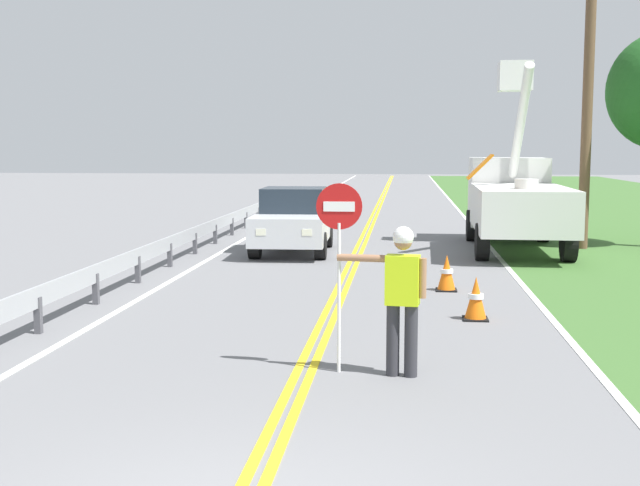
# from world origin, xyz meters

# --- Properties ---
(centerline_yellow_left) EXTENTS (0.11, 110.00, 0.01)m
(centerline_yellow_left) POSITION_xyz_m (-0.09, 20.00, 0.01)
(centerline_yellow_left) COLOR yellow
(centerline_yellow_left) RESTS_ON ground
(centerline_yellow_right) EXTENTS (0.11, 110.00, 0.01)m
(centerline_yellow_right) POSITION_xyz_m (0.09, 20.00, 0.01)
(centerline_yellow_right) COLOR yellow
(centerline_yellow_right) RESTS_ON ground
(edge_line_right) EXTENTS (0.12, 110.00, 0.01)m
(edge_line_right) POSITION_xyz_m (3.60, 20.00, 0.01)
(edge_line_right) COLOR silver
(edge_line_right) RESTS_ON ground
(edge_line_left) EXTENTS (0.12, 110.00, 0.01)m
(edge_line_left) POSITION_xyz_m (-3.60, 20.00, 0.01)
(edge_line_left) COLOR silver
(edge_line_left) RESTS_ON ground
(flagger_worker) EXTENTS (1.08, 0.29, 1.83)m
(flagger_worker) POSITION_xyz_m (1.19, 4.41, 1.05)
(flagger_worker) COLOR #2D2D33
(flagger_worker) RESTS_ON ground
(stop_sign_paddle) EXTENTS (0.56, 0.04, 2.33)m
(stop_sign_paddle) POSITION_xyz_m (0.42, 4.50, 1.71)
(stop_sign_paddle) COLOR silver
(stop_sign_paddle) RESTS_ON ground
(utility_bucket_truck) EXTENTS (2.80, 6.86, 5.12)m
(utility_bucket_truck) POSITION_xyz_m (4.21, 17.36, 1.40)
(utility_bucket_truck) COLOR silver
(utility_bucket_truck) RESTS_ON ground
(oncoming_sedan_nearest) EXTENTS (2.01, 4.16, 1.70)m
(oncoming_sedan_nearest) POSITION_xyz_m (-1.70, 15.89, 0.83)
(oncoming_sedan_nearest) COLOR silver
(oncoming_sedan_nearest) RESTS_ON ground
(utility_pole_near) EXTENTS (1.80, 0.28, 7.81)m
(utility_pole_near) POSITION_xyz_m (6.08, 17.51, 4.08)
(utility_pole_near) COLOR brown
(utility_pole_near) RESTS_ON ground
(traffic_cone_lead) EXTENTS (0.40, 0.40, 0.70)m
(traffic_cone_lead) POSITION_xyz_m (2.37, 7.79, 0.34)
(traffic_cone_lead) COLOR orange
(traffic_cone_lead) RESTS_ON ground
(traffic_cone_mid) EXTENTS (0.40, 0.40, 0.70)m
(traffic_cone_mid) POSITION_xyz_m (2.04, 10.44, 0.34)
(traffic_cone_mid) COLOR orange
(traffic_cone_mid) RESTS_ON ground
(guardrail_left_shoulder) EXTENTS (0.10, 32.00, 0.71)m
(guardrail_left_shoulder) POSITION_xyz_m (-4.20, 16.41, 0.52)
(guardrail_left_shoulder) COLOR #9EA0A3
(guardrail_left_shoulder) RESTS_ON ground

